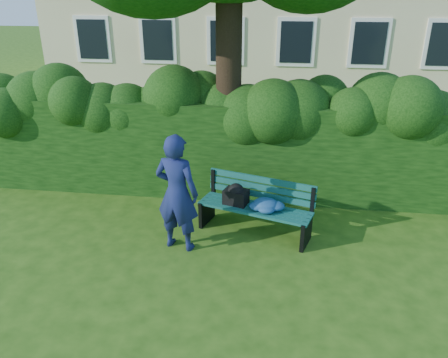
# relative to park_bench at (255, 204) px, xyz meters

# --- Properties ---
(ground) EXTENTS (80.00, 80.00, 0.00)m
(ground) POSITION_rel_park_bench_xyz_m (-0.49, -0.68, -0.50)
(ground) COLOR #264B10
(ground) RESTS_ON ground
(hedge) EXTENTS (10.00, 1.00, 1.80)m
(hedge) POSITION_rel_park_bench_xyz_m (-0.49, 1.52, 0.40)
(hedge) COLOR black
(hedge) RESTS_ON ground
(park_bench) EXTENTS (1.90, 1.07, 0.89)m
(park_bench) POSITION_rel_park_bench_xyz_m (0.00, 0.00, 0.00)
(park_bench) COLOR #0D3E41
(park_bench) RESTS_ON ground
(man_reading) EXTENTS (0.74, 0.57, 1.82)m
(man_reading) POSITION_rel_park_bench_xyz_m (-1.12, -0.60, 0.41)
(man_reading) COLOR navy
(man_reading) RESTS_ON ground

